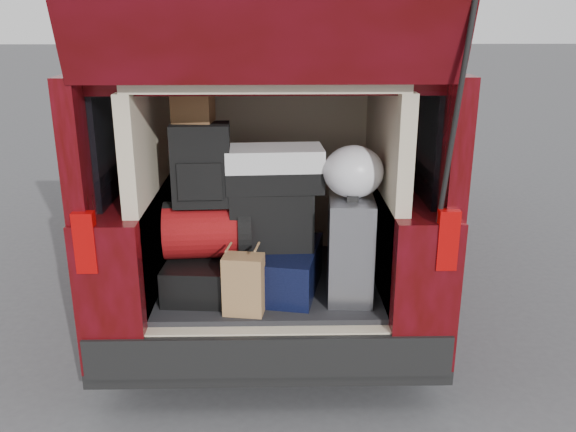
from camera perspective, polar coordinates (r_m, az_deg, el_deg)
name	(u,v)px	position (r m, az deg, el deg)	size (l,w,h in m)	color
ground	(270,385)	(3.67, -1.70, -15.52)	(80.00, 80.00, 0.00)	#3E3E41
minivan	(271,159)	(5.03, -1.64, 5.38)	(1.90, 5.35, 2.77)	black
load_floor	(270,320)	(3.76, -1.71, -9.69)	(1.24, 1.05, 0.55)	black
black_hardshell	(202,274)	(3.48, -8.04, -5.41)	(0.37, 0.50, 0.20)	black
navy_hardshell	(276,267)	(3.48, -1.18, -4.84)	(0.47, 0.57, 0.25)	black
silver_roller	(350,247)	(3.34, 5.83, -2.95)	(0.24, 0.38, 0.57)	silver
kraft_bag	(244,285)	(3.19, -4.17, -6.43)	(0.21, 0.13, 0.32)	#9B6D46
red_duffel	(208,230)	(3.41, -7.53, -1.30)	(0.48, 0.31, 0.31)	maroon
black_soft_case	(272,218)	(3.40, -1.54, -0.19)	(0.46, 0.27, 0.33)	black
backpack	(201,165)	(3.28, -8.13, 4.75)	(0.31, 0.19, 0.44)	black
twotone_duffel	(274,169)	(3.32, -1.30, 4.46)	(0.53, 0.27, 0.24)	silver
grocery_sack_lower	(193,104)	(3.29, -8.89, 10.30)	(0.20, 0.17, 0.19)	brown
plastic_bag_right	(353,172)	(3.23, 6.14, 4.15)	(0.32, 0.30, 0.28)	white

